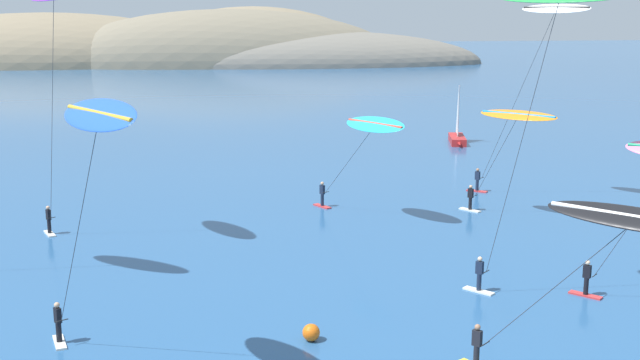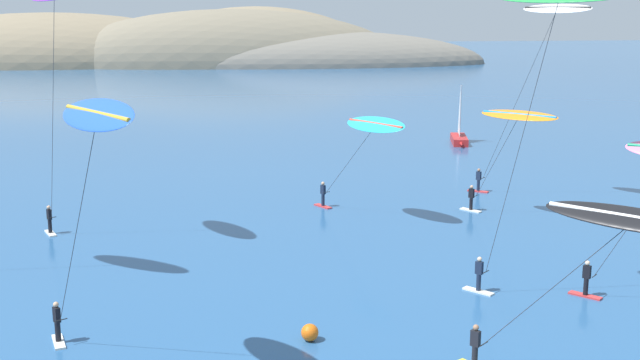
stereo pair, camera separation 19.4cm
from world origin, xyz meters
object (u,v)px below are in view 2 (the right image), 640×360
sailboat_near (459,137)px  marker_buoy (310,332)px  kitesurfer_purple (54,15)px  kitesurfer_black (616,233)px  kitesurfer_blue (93,136)px  kitesurfer_white (548,28)px  kitesurfer_green (553,19)px  kitesurfer_cyan (371,130)px  kitesurfer_orange (515,123)px

sailboat_near → marker_buoy: bearing=-115.5°
kitesurfer_purple → sailboat_near: bearing=42.1°
kitesurfer_black → kitesurfer_blue: bearing=163.9°
kitesurfer_black → marker_buoy: bearing=140.7°
kitesurfer_white → kitesurfer_black: bearing=-110.0°
kitesurfer_blue → kitesurfer_green: 18.99m
kitesurfer_cyan → sailboat_near: bearing=61.1°
kitesurfer_white → kitesurfer_black: size_ratio=1.81×
kitesurfer_green → kitesurfer_cyan: bearing=104.8°
kitesurfer_purple → kitesurfer_white: (30.31, 5.70, -0.93)m
sailboat_near → kitesurfer_white: bearing=-95.7°
kitesurfer_white → kitesurfer_blue: bearing=-138.6°
kitesurfer_white → sailboat_near: bearing=84.3°
sailboat_near → kitesurfer_green: 45.53m
kitesurfer_black → kitesurfer_green: bearing=79.1°
kitesurfer_white → kitesurfer_black: 30.40m
kitesurfer_orange → marker_buoy: 23.53m
kitesurfer_purple → kitesurfer_green: (21.86, -13.09, -0.11)m
kitesurfer_green → kitesurfer_white: bearing=65.8°
kitesurfer_purple → kitesurfer_orange: bearing=3.7°
sailboat_near → kitesurfer_green: bearing=-104.3°
kitesurfer_blue → kitesurfer_orange: bearing=40.3°
kitesurfer_green → marker_buoy: (-10.47, -2.18, -12.15)m
kitesurfer_white → kitesurfer_blue: size_ratio=1.32×
kitesurfer_blue → kitesurfer_black: 17.16m
kitesurfer_cyan → marker_buoy: (-6.37, -17.72, -5.33)m
kitesurfer_orange → kitesurfer_cyan: (-8.90, 0.75, -0.38)m
kitesurfer_orange → kitesurfer_cyan: kitesurfer_orange is taller
kitesurfer_green → kitesurfer_purple: bearing=149.1°
sailboat_near → kitesurfer_black: kitesurfer_black is taller
sailboat_near → kitesurfer_black: (-12.64, -51.88, 5.41)m
kitesurfer_blue → kitesurfer_green: size_ratio=0.73×
sailboat_near → marker_buoy: (-21.32, -44.77, -0.29)m
kitesurfer_black → marker_buoy: (-8.68, 7.10, -5.70)m
sailboat_near → kitesurfer_cyan: 31.31m
kitesurfer_orange → kitesurfer_purple: bearing=-176.3°
kitesurfer_orange → kitesurfer_blue: bearing=-139.7°
kitesurfer_purple → kitesurfer_orange: kitesurfer_purple is taller
kitesurfer_purple → kitesurfer_blue: 18.48m
sailboat_near → kitesurfer_purple: size_ratio=0.43×
kitesurfer_green → kitesurfer_cyan: size_ratio=1.84×
marker_buoy → kitesurfer_cyan: bearing=70.2°
kitesurfer_blue → kitesurfer_green: bearing=14.3°
kitesurfer_black → kitesurfer_white: bearing=70.0°
kitesurfer_white → kitesurfer_cyan: bearing=-165.5°
sailboat_near → kitesurfer_orange: 28.96m
kitesurfer_orange → kitesurfer_cyan: bearing=175.2°
kitesurfer_black → kitesurfer_cyan: 24.93m
kitesurfer_orange → kitesurfer_green: size_ratio=0.50×
kitesurfer_white → kitesurfer_orange: (-3.65, -3.99, -5.63)m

